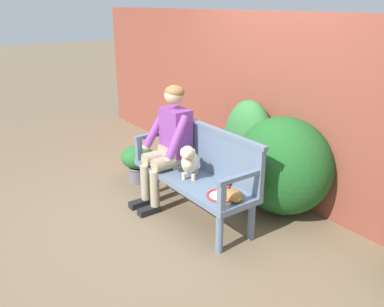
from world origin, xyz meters
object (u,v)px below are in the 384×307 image
person_seated (170,141)px  baseball_glove (234,195)px  garden_bench (192,182)px  potted_plant (138,161)px  tennis_racket (223,194)px  dog_on_bench (189,161)px

person_seated → baseball_glove: (1.05, 0.02, -0.23)m
garden_bench → potted_plant: (-1.11, -0.04, -0.11)m
tennis_racket → garden_bench: bearing=178.1°
garden_bench → baseball_glove: size_ratio=7.02×
garden_bench → potted_plant: bearing=-178.2°
dog_on_bench → potted_plant: size_ratio=0.81×
dog_on_bench → baseball_glove: dog_on_bench is taller
person_seated → tennis_racket: person_seated is taller
person_seated → dog_on_bench: person_seated is taller
tennis_racket → baseball_glove: baseball_glove is taller
dog_on_bench → baseball_glove: 0.65m
garden_bench → person_seated: person_seated is taller
garden_bench → person_seated: size_ratio=1.17×
person_seated → potted_plant: bearing=-178.2°
dog_on_bench → potted_plant: (-1.13, 0.01, -0.36)m
tennis_racket → potted_plant: 1.63m
person_seated → potted_plant: size_ratio=2.86×
dog_on_bench → tennis_racket: 0.53m
dog_on_bench → tennis_racket: (0.50, 0.03, -0.18)m
garden_bench → tennis_racket: 0.52m
tennis_racket → potted_plant: (-1.62, -0.02, -0.18)m
tennis_racket → baseball_glove: (0.13, 0.02, 0.04)m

